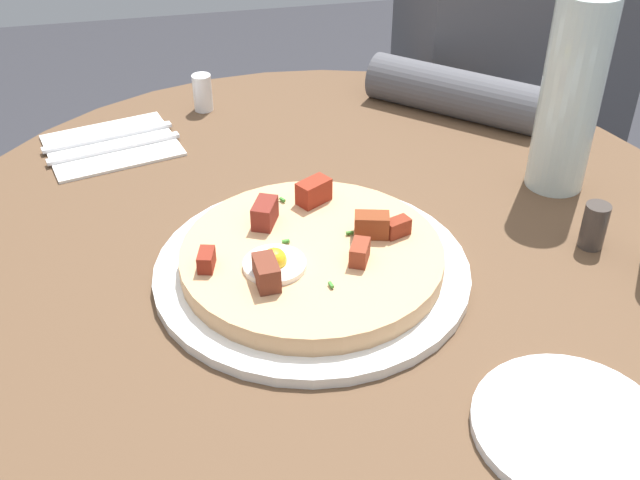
# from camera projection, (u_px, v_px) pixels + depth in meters

# --- Properties ---
(dining_table) EXTENTS (0.96, 0.96, 0.76)m
(dining_table) POSITION_uv_depth(u_px,v_px,m) (327.00, 351.00, 1.00)
(dining_table) COLOR brown
(dining_table) RESTS_ON ground_plane
(person_seated) EXTENTS (0.50, 0.46, 1.14)m
(person_seated) POSITION_uv_depth(u_px,v_px,m) (494.00, 175.00, 1.50)
(person_seated) COLOR #2D2D33
(person_seated) RESTS_ON ground_plane
(pizza_plate) EXTENTS (0.34, 0.34, 0.01)m
(pizza_plate) POSITION_uv_depth(u_px,v_px,m) (312.00, 270.00, 0.83)
(pizza_plate) COLOR white
(pizza_plate) RESTS_ON dining_table
(breakfast_pizza) EXTENTS (0.28, 0.28, 0.05)m
(breakfast_pizza) POSITION_uv_depth(u_px,v_px,m) (311.00, 256.00, 0.82)
(breakfast_pizza) COLOR tan
(breakfast_pizza) RESTS_ON pizza_plate
(bread_plate) EXTENTS (0.17, 0.17, 0.01)m
(bread_plate) POSITION_uv_depth(u_px,v_px,m) (570.00, 427.00, 0.66)
(bread_plate) COLOR white
(bread_plate) RESTS_ON dining_table
(napkin) EXTENTS (0.20, 0.18, 0.00)m
(napkin) POSITION_uv_depth(u_px,v_px,m) (112.00, 145.00, 1.07)
(napkin) COLOR white
(napkin) RESTS_ON dining_table
(fork) EXTENTS (0.18, 0.06, 0.00)m
(fork) POSITION_uv_depth(u_px,v_px,m) (108.00, 137.00, 1.08)
(fork) COLOR silver
(fork) RESTS_ON napkin
(knife) EXTENTS (0.18, 0.06, 0.00)m
(knife) POSITION_uv_depth(u_px,v_px,m) (114.00, 148.00, 1.05)
(knife) COLOR silver
(knife) RESTS_ON napkin
(water_bottle) EXTENTS (0.07, 0.07, 0.24)m
(water_bottle) POSITION_uv_depth(u_px,v_px,m) (571.00, 95.00, 0.92)
(water_bottle) COLOR silver
(water_bottle) RESTS_ON dining_table
(salt_shaker) EXTENTS (0.03, 0.03, 0.05)m
(salt_shaker) POSITION_uv_depth(u_px,v_px,m) (203.00, 93.00, 1.15)
(salt_shaker) COLOR white
(salt_shaker) RESTS_ON dining_table
(pepper_shaker) EXTENTS (0.03, 0.03, 0.05)m
(pepper_shaker) POSITION_uv_depth(u_px,v_px,m) (594.00, 226.00, 0.87)
(pepper_shaker) COLOR #3F3833
(pepper_shaker) RESTS_ON dining_table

